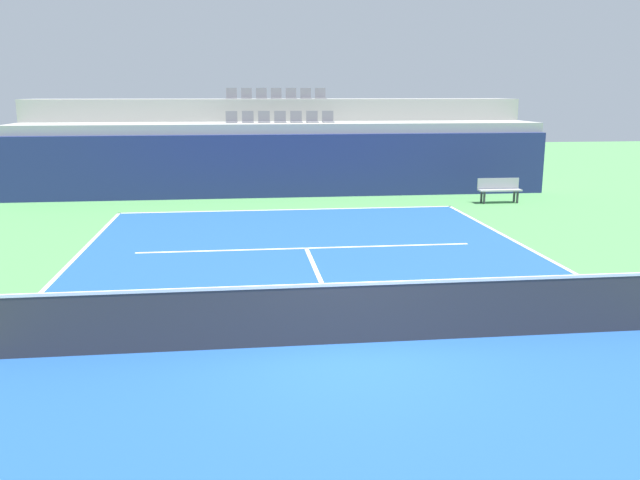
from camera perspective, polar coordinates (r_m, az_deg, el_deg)
ground_plane at (r=10.30m, az=2.43°, el=-8.93°), size 80.00×80.00×0.00m
court_surface at (r=10.29m, az=2.43°, el=-8.91°), size 11.00×24.00×0.01m
baseline_far at (r=21.78m, az=-2.66°, el=2.62°), size 11.00×0.10×0.00m
service_line_far at (r=16.37m, az=-1.19°, el=-0.71°), size 8.26×0.10×0.00m
centre_service_line at (r=13.29m, az=0.20°, el=-3.86°), size 0.10×6.40×0.00m
back_wall at (r=24.38m, az=-3.18°, el=6.37°), size 19.89×0.30×2.29m
stands_tier_lower at (r=25.70m, az=-3.39°, el=7.09°), size 19.89×2.40×2.65m
stands_tier_upper at (r=28.05m, az=-3.71°, el=8.44°), size 19.89×2.40×3.52m
seating_row_lower at (r=25.70m, az=-3.45°, el=10.34°), size 4.13×0.44×0.44m
seating_row_upper at (r=28.07m, az=-3.78°, el=12.30°), size 4.13×0.44×0.44m
tennis_net at (r=10.12m, az=2.46°, el=-6.25°), size 11.08×0.08×1.07m
player_bench at (r=24.01m, az=15.17°, el=4.32°), size 1.50×0.40×0.85m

